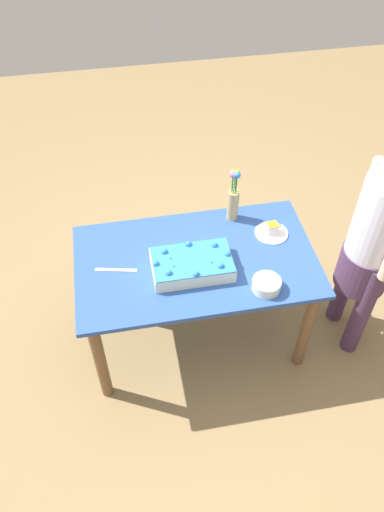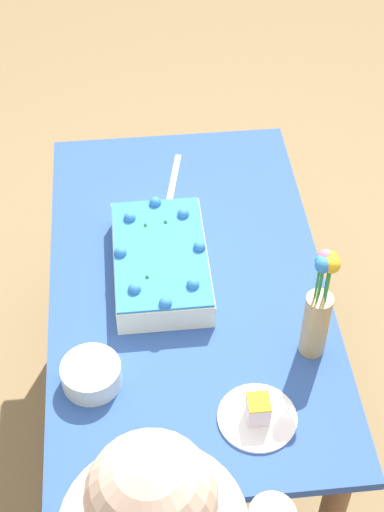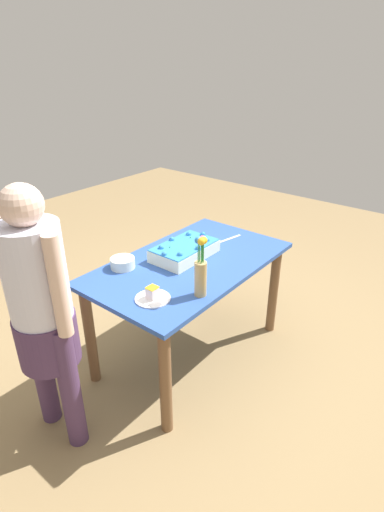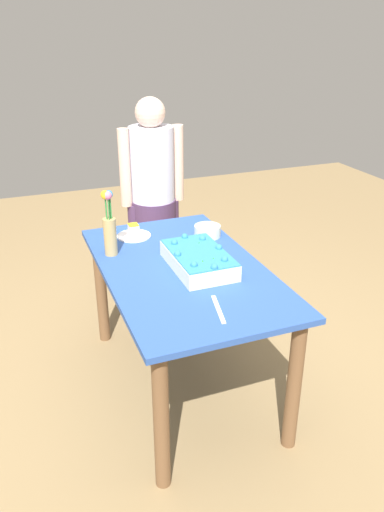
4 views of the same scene
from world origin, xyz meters
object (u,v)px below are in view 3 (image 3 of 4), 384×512
Objects in this scene: serving_plate_with_slice at (153,296)px; cake_knife at (229,239)px; flower_vase at (201,270)px; fruit_bowl at (123,263)px; person_standing at (42,307)px; sheet_cake at (185,250)px.

cake_knife is at bearing 7.70° from serving_plate_with_slice.
cake_knife is at bearing 22.51° from flower_vase.
serving_plate_with_slice reaches higher than fruit_bowl.
flower_vase is 0.85m from person_standing.
sheet_cake is at bearing -29.02° from fruit_bowl.
cake_knife is (0.95, 0.13, -0.02)m from serving_plate_with_slice.
serving_plate_with_slice is at bearing 138.22° from flower_vase.
serving_plate_with_slice is 0.14× the size of person_standing.
serving_plate_with_slice is 0.44m from fruit_bowl.
serving_plate_with_slice is 0.58m from person_standing.
serving_plate_with_slice reaches higher than cake_knife.
fruit_bowl is at bearing 94.79° from flower_vase.
flower_vase is at bearing -130.07° from sheet_cake.
sheet_cake is 1.88× the size of cake_knife.
flower_vase is 0.61m from fruit_bowl.
flower_vase is (0.20, -0.18, 0.14)m from serving_plate_with_slice.
sheet_cake is 0.52m from flower_vase.
person_standing is at bearing -173.49° from cake_knife.
flower_vase is (-0.75, -0.31, 0.16)m from cake_knife.
person_standing reaches higher than flower_vase.
flower_vase is 2.31× the size of fruit_bowl.
flower_vase is 0.24× the size of person_standing.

